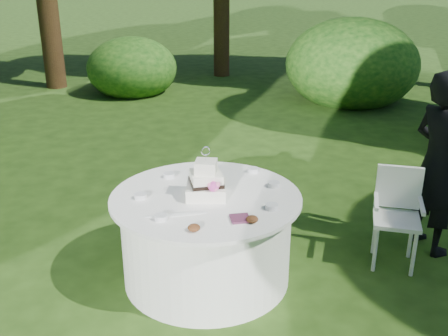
{
  "coord_description": "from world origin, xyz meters",
  "views": [
    {
      "loc": [
        -0.5,
        -3.84,
        2.53
      ],
      "look_at": [
        0.15,
        0.0,
        1.0
      ],
      "focal_mm": 42.0,
      "sensor_mm": 36.0,
      "label": 1
    }
  ],
  "objects_px": {
    "napkins": "(240,218)",
    "guest": "(439,163)",
    "cake": "(206,183)",
    "table": "(206,237)",
    "chair": "(397,209)"
  },
  "relations": [
    {
      "from": "napkins",
      "to": "guest",
      "type": "bearing_deg",
      "value": 18.08
    },
    {
      "from": "napkins",
      "to": "cake",
      "type": "bearing_deg",
      "value": 112.08
    },
    {
      "from": "napkins",
      "to": "guest",
      "type": "distance_m",
      "value": 2.05
    },
    {
      "from": "cake",
      "to": "table",
      "type": "bearing_deg",
      "value": 122.82
    },
    {
      "from": "guest",
      "to": "cake",
      "type": "relative_size",
      "value": 3.99
    },
    {
      "from": "chair",
      "to": "table",
      "type": "bearing_deg",
      "value": 179.89
    },
    {
      "from": "cake",
      "to": "chair",
      "type": "distance_m",
      "value": 1.73
    },
    {
      "from": "guest",
      "to": "table",
      "type": "distance_m",
      "value": 2.19
    },
    {
      "from": "chair",
      "to": "cake",
      "type": "bearing_deg",
      "value": -179.86
    },
    {
      "from": "guest",
      "to": "table",
      "type": "relative_size",
      "value": 1.09
    },
    {
      "from": "napkins",
      "to": "cake",
      "type": "xyz_separation_m",
      "value": [
        -0.19,
        0.46,
        0.1
      ]
    },
    {
      "from": "napkins",
      "to": "chair",
      "type": "relative_size",
      "value": 0.16
    },
    {
      "from": "cake",
      "to": "napkins",
      "type": "bearing_deg",
      "value": -67.92
    },
    {
      "from": "napkins",
      "to": "guest",
      "type": "xyz_separation_m",
      "value": [
        1.95,
        0.64,
        0.07
      ]
    },
    {
      "from": "cake",
      "to": "guest",
      "type": "bearing_deg",
      "value": 4.72
    }
  ]
}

